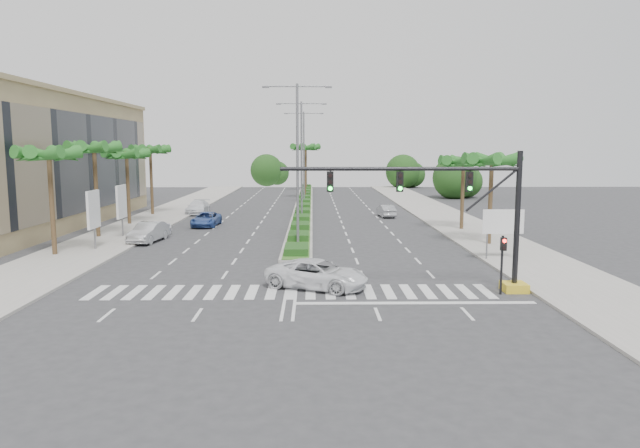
# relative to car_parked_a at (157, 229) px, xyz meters

# --- Properties ---
(ground) EXTENTS (160.00, 160.00, 0.00)m
(ground) POSITION_rel_car_parked_a_xyz_m (11.80, -18.51, -0.64)
(ground) COLOR #333335
(ground) RESTS_ON ground
(footpath_right) EXTENTS (6.00, 120.00, 0.15)m
(footpath_right) POSITION_rel_car_parked_a_xyz_m (27.00, 1.49, -0.57)
(footpath_right) COLOR gray
(footpath_right) RESTS_ON ground
(footpath_left) EXTENTS (6.00, 120.00, 0.15)m
(footpath_left) POSITION_rel_car_parked_a_xyz_m (-3.40, 1.49, -0.57)
(footpath_left) COLOR gray
(footpath_left) RESTS_ON ground
(median) EXTENTS (2.20, 75.00, 0.20)m
(median) POSITION_rel_car_parked_a_xyz_m (11.80, 26.49, -0.54)
(median) COLOR gray
(median) RESTS_ON ground
(median_grass) EXTENTS (1.80, 75.00, 0.04)m
(median_grass) POSITION_rel_car_parked_a_xyz_m (11.80, 26.49, -0.42)
(median_grass) COLOR #375E20
(median_grass) RESTS_ON median
(building) EXTENTS (12.00, 36.00, 12.00)m
(building) POSITION_rel_car_parked_a_xyz_m (-14.20, 7.49, 5.36)
(building) COLOR tan
(building) RESTS_ON ground
(signal_gantry) EXTENTS (12.60, 1.20, 7.20)m
(signal_gantry) POSITION_rel_car_parked_a_xyz_m (21.07, -18.51, 2.81)
(signal_gantry) COLOR gold
(signal_gantry) RESTS_ON ground
(pedestrian_signal) EXTENTS (0.28, 0.36, 3.00)m
(pedestrian_signal) POSITION_rel_car_parked_a_xyz_m (22.40, -19.18, 1.40)
(pedestrian_signal) COLOR black
(pedestrian_signal) RESTS_ON ground
(direction_sign) EXTENTS (2.70, 0.11, 3.40)m
(direction_sign) POSITION_rel_car_parked_a_xyz_m (25.30, -10.51, 1.81)
(direction_sign) COLOR slate
(direction_sign) RESTS_ON ground
(billboard_near) EXTENTS (0.18, 2.10, 4.35)m
(billboard_near) POSITION_rel_car_parked_a_xyz_m (-2.70, -6.51, 2.32)
(billboard_near) COLOR slate
(billboard_near) RESTS_ON ground
(billboard_far) EXTENTS (0.18, 2.10, 4.35)m
(billboard_far) POSITION_rel_car_parked_a_xyz_m (-2.70, -0.51, 2.32)
(billboard_far) COLOR slate
(billboard_far) RESTS_ON ground
(palm_left_near) EXTENTS (4.57, 4.68, 7.55)m
(palm_left_near) POSITION_rel_car_parked_a_xyz_m (-4.70, -8.51, 6.05)
(palm_left_near) COLOR brown
(palm_left_near) RESTS_ON ground
(palm_left_mid) EXTENTS (4.57, 4.68, 7.95)m
(palm_left_mid) POSITION_rel_car_parked_a_xyz_m (-4.70, -0.51, 6.43)
(palm_left_mid) COLOR brown
(palm_left_mid) RESTS_ON ground
(palm_left_far) EXTENTS (4.57, 4.68, 7.35)m
(palm_left_far) POSITION_rel_car_parked_a_xyz_m (-4.70, 7.49, 5.85)
(palm_left_far) COLOR brown
(palm_left_far) RESTS_ON ground
(palm_left_end) EXTENTS (4.57, 4.68, 7.75)m
(palm_left_end) POSITION_rel_car_parked_a_xyz_m (-4.70, 15.49, 6.24)
(palm_left_end) COLOR brown
(palm_left_end) RESTS_ON ground
(palm_right_near) EXTENTS (4.57, 4.68, 7.05)m
(palm_right_near) POSITION_rel_car_parked_a_xyz_m (26.30, -4.51, 5.56)
(palm_right_near) COLOR brown
(palm_right_near) RESTS_ON ground
(palm_right_far) EXTENTS (4.57, 4.68, 6.75)m
(palm_right_far) POSITION_rel_car_parked_a_xyz_m (26.30, 3.49, 5.27)
(palm_right_far) COLOR brown
(palm_right_far) RESTS_ON ground
(palm_median_a) EXTENTS (4.57, 4.68, 8.05)m
(palm_median_a) POSITION_rel_car_parked_a_xyz_m (11.80, 36.49, 6.53)
(palm_median_a) COLOR brown
(palm_median_a) RESTS_ON ground
(palm_median_b) EXTENTS (4.57, 4.68, 8.05)m
(palm_median_b) POSITION_rel_car_parked_a_xyz_m (11.80, 51.49, 6.53)
(palm_median_b) COLOR brown
(palm_median_b) RESTS_ON ground
(streetlight_near) EXTENTS (5.10, 0.25, 12.00)m
(streetlight_near) POSITION_rel_car_parked_a_xyz_m (11.80, -4.51, 6.16)
(streetlight_near) COLOR slate
(streetlight_near) RESTS_ON ground
(streetlight_mid) EXTENTS (5.10, 0.25, 12.00)m
(streetlight_mid) POSITION_rel_car_parked_a_xyz_m (11.80, 11.49, 6.16)
(streetlight_mid) COLOR slate
(streetlight_mid) RESTS_ON ground
(streetlight_far) EXTENTS (5.10, 0.25, 12.00)m
(streetlight_far) POSITION_rel_car_parked_a_xyz_m (11.80, 27.49, 6.16)
(streetlight_far) COLOR slate
(streetlight_far) RESTS_ON ground
(car_parked_a) EXTENTS (1.78, 3.88, 1.29)m
(car_parked_a) POSITION_rel_car_parked_a_xyz_m (0.00, 0.00, 0.00)
(car_parked_a) COLOR white
(car_parked_a) RESTS_ON ground
(car_parked_b) EXTENTS (2.29, 4.91, 1.56)m
(car_parked_b) POSITION_rel_car_parked_a_xyz_m (0.00, -2.56, 0.14)
(car_parked_b) COLOR silver
(car_parked_b) RESTS_ON ground
(car_parked_c) EXTENTS (2.38, 4.87, 1.33)m
(car_parked_c) POSITION_rel_car_parked_a_xyz_m (2.85, 6.51, 0.02)
(car_parked_c) COLOR #32529B
(car_parked_c) RESTS_ON ground
(car_parked_d) EXTENTS (2.12, 5.15, 1.49)m
(car_parked_d) POSITION_rel_car_parked_a_xyz_m (0.00, 16.90, 0.10)
(car_parked_d) COLOR white
(car_parked_d) RESTS_ON ground
(car_crossing) EXTENTS (5.95, 4.49, 1.50)m
(car_crossing) POSITION_rel_car_parked_a_xyz_m (13.16, -17.68, 0.11)
(car_crossing) COLOR white
(car_crossing) RESTS_ON ground
(car_right) EXTENTS (1.78, 4.09, 1.31)m
(car_right) POSITION_rel_car_parked_a_xyz_m (20.81, 13.69, 0.01)
(car_right) COLOR #B1B2B6
(car_right) RESTS_ON ground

